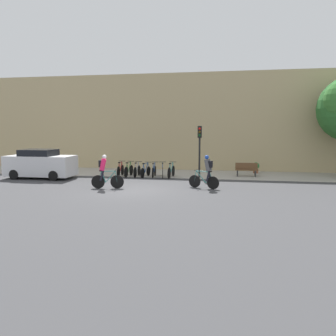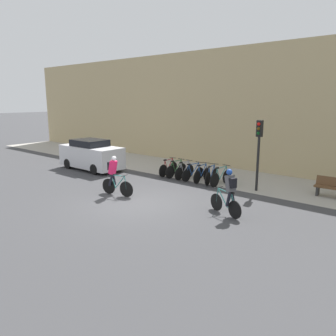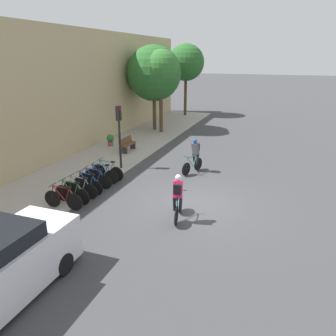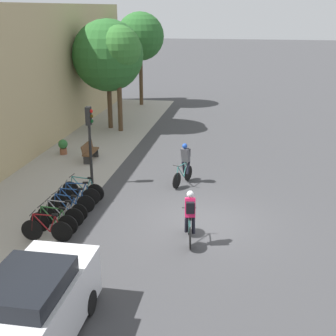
{
  "view_description": "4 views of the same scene",
  "coord_description": "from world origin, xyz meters",
  "px_view_note": "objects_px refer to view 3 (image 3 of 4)",
  "views": [
    {
      "loc": [
        4.7,
        -16.01,
        3.14
      ],
      "look_at": [
        1.59,
        1.5,
        1.02
      ],
      "focal_mm": 35.0,
      "sensor_mm": 36.0,
      "label": 1
    },
    {
      "loc": [
        9.47,
        -9.17,
        4.25
      ],
      "look_at": [
        -0.35,
        2.54,
        1.05
      ],
      "focal_mm": 35.0,
      "sensor_mm": 36.0,
      "label": 2
    },
    {
      "loc": [
        -11.84,
        -3.13,
        5.77
      ],
      "look_at": [
        -0.03,
        1.22,
        1.43
      ],
      "focal_mm": 35.0,
      "sensor_mm": 36.0,
      "label": 3
    },
    {
      "loc": [
        -14.92,
        -1.33,
        7.17
      ],
      "look_at": [
        1.52,
        1.49,
        1.42
      ],
      "focal_mm": 50.0,
      "sensor_mm": 36.0,
      "label": 4
    }
  ],
  "objects_px": {
    "cyclist_grey": "(195,155)",
    "parked_bike_0": "(63,199)",
    "parked_bike_6": "(108,171)",
    "parked_bike_3": "(88,184)",
    "bench": "(128,144)",
    "parked_bike_1": "(72,194)",
    "cyclist_pink": "(178,197)",
    "potted_plant": "(110,139)",
    "parked_bike_5": "(102,175)",
    "traffic_light_pole": "(119,125)",
    "parked_bike_2": "(80,189)",
    "parked_bike_4": "(95,180)"
  },
  "relations": [
    {
      "from": "cyclist_grey",
      "to": "parked_bike_0",
      "type": "relative_size",
      "value": 1.04
    },
    {
      "from": "cyclist_grey",
      "to": "parked_bike_6",
      "type": "relative_size",
      "value": 1.01
    },
    {
      "from": "parked_bike_3",
      "to": "bench",
      "type": "relative_size",
      "value": 1.13
    },
    {
      "from": "parked_bike_1",
      "to": "parked_bike_3",
      "type": "distance_m",
      "value": 1.15
    },
    {
      "from": "parked_bike_0",
      "to": "bench",
      "type": "xyz_separation_m",
      "value": [
        8.3,
        1.37,
        0.05
      ]
    },
    {
      "from": "cyclist_grey",
      "to": "cyclist_pink",
      "type": "bearing_deg",
      "value": -170.48
    },
    {
      "from": "parked_bike_1",
      "to": "parked_bike_0",
      "type": "bearing_deg",
      "value": 179.97
    },
    {
      "from": "cyclist_pink",
      "to": "parked_bike_6",
      "type": "height_order",
      "value": "cyclist_pink"
    },
    {
      "from": "bench",
      "to": "cyclist_pink",
      "type": "bearing_deg",
      "value": -142.36
    },
    {
      "from": "potted_plant",
      "to": "bench",
      "type": "bearing_deg",
      "value": -114.17
    },
    {
      "from": "parked_bike_0",
      "to": "bench",
      "type": "distance_m",
      "value": 8.41
    },
    {
      "from": "parked_bike_5",
      "to": "cyclist_grey",
      "type": "bearing_deg",
      "value": -49.81
    },
    {
      "from": "parked_bike_5",
      "to": "potted_plant",
      "type": "bearing_deg",
      "value": 26.31
    },
    {
      "from": "parked_bike_3",
      "to": "traffic_light_pole",
      "type": "bearing_deg",
      "value": 3.88
    },
    {
      "from": "parked_bike_5",
      "to": "cyclist_pink",
      "type": "bearing_deg",
      "value": -116.32
    },
    {
      "from": "cyclist_pink",
      "to": "cyclist_grey",
      "type": "xyz_separation_m",
      "value": [
        5.33,
        0.89,
        -0.0
      ]
    },
    {
      "from": "parked_bike_2",
      "to": "bench",
      "type": "xyz_separation_m",
      "value": [
        7.15,
        1.37,
        0.06
      ]
    },
    {
      "from": "parked_bike_4",
      "to": "bench",
      "type": "distance_m",
      "value": 6.15
    },
    {
      "from": "parked_bike_1",
      "to": "bench",
      "type": "distance_m",
      "value": 7.84
    },
    {
      "from": "potted_plant",
      "to": "parked_bike_3",
      "type": "bearing_deg",
      "value": -157.37
    },
    {
      "from": "parked_bike_5",
      "to": "potted_plant",
      "type": "relative_size",
      "value": 2.12
    },
    {
      "from": "bench",
      "to": "traffic_light_pole",
      "type": "bearing_deg",
      "value": -159.62
    },
    {
      "from": "parked_bike_1",
      "to": "potted_plant",
      "type": "height_order",
      "value": "parked_bike_1"
    },
    {
      "from": "parked_bike_2",
      "to": "bench",
      "type": "distance_m",
      "value": 7.28
    },
    {
      "from": "traffic_light_pole",
      "to": "bench",
      "type": "xyz_separation_m",
      "value": [
        3.04,
        1.13,
        -1.86
      ]
    },
    {
      "from": "parked_bike_5",
      "to": "potted_plant",
      "type": "distance_m",
      "value": 6.89
    },
    {
      "from": "parked_bike_2",
      "to": "traffic_light_pole",
      "type": "bearing_deg",
      "value": 3.32
    },
    {
      "from": "parked_bike_0",
      "to": "parked_bike_4",
      "type": "relative_size",
      "value": 1.02
    },
    {
      "from": "parked_bike_0",
      "to": "parked_bike_1",
      "type": "relative_size",
      "value": 1.0
    },
    {
      "from": "parked_bike_2",
      "to": "parked_bike_4",
      "type": "height_order",
      "value": "parked_bike_2"
    },
    {
      "from": "cyclist_pink",
      "to": "parked_bike_5",
      "type": "xyz_separation_m",
      "value": [
        2.25,
        4.55,
        -0.54
      ]
    },
    {
      "from": "parked_bike_6",
      "to": "bench",
      "type": "bearing_deg",
      "value": 15.77
    },
    {
      "from": "parked_bike_1",
      "to": "parked_bike_3",
      "type": "xyz_separation_m",
      "value": [
        1.15,
        -0.0,
        -0.02
      ]
    },
    {
      "from": "parked_bike_5",
      "to": "parked_bike_3",
      "type": "bearing_deg",
      "value": -179.92
    },
    {
      "from": "parked_bike_2",
      "to": "parked_bike_4",
      "type": "xyz_separation_m",
      "value": [
        1.15,
        -0.0,
        -0.0
      ]
    },
    {
      "from": "parked_bike_4",
      "to": "parked_bike_5",
      "type": "relative_size",
      "value": 1.01
    },
    {
      "from": "cyclist_pink",
      "to": "bench",
      "type": "distance_m",
      "value": 9.7
    },
    {
      "from": "parked_bike_3",
      "to": "parked_bike_6",
      "type": "bearing_deg",
      "value": 0.03
    },
    {
      "from": "parked_bike_4",
      "to": "parked_bike_6",
      "type": "height_order",
      "value": "parked_bike_6"
    },
    {
      "from": "parked_bike_0",
      "to": "bench",
      "type": "relative_size",
      "value": 1.17
    },
    {
      "from": "parked_bike_2",
      "to": "parked_bike_5",
      "type": "height_order",
      "value": "parked_bike_5"
    },
    {
      "from": "traffic_light_pole",
      "to": "parked_bike_5",
      "type": "bearing_deg",
      "value": -174.29
    },
    {
      "from": "parked_bike_5",
      "to": "traffic_light_pole",
      "type": "distance_m",
      "value": 3.06
    },
    {
      "from": "parked_bike_4",
      "to": "traffic_light_pole",
      "type": "bearing_deg",
      "value": 4.62
    },
    {
      "from": "cyclist_pink",
      "to": "traffic_light_pole",
      "type": "distance_m",
      "value": 6.8
    },
    {
      "from": "parked_bike_3",
      "to": "parked_bike_4",
      "type": "distance_m",
      "value": 0.58
    },
    {
      "from": "parked_bike_6",
      "to": "potted_plant",
      "type": "relative_size",
      "value": 2.25
    },
    {
      "from": "parked_bike_3",
      "to": "bench",
      "type": "xyz_separation_m",
      "value": [
        6.57,
        1.37,
        0.07
      ]
    },
    {
      "from": "cyclist_pink",
      "to": "cyclist_grey",
      "type": "distance_m",
      "value": 5.41
    },
    {
      "from": "parked_bike_3",
      "to": "parked_bike_5",
      "type": "xyz_separation_m",
      "value": [
        1.15,
        0.0,
        0.02
      ]
    }
  ]
}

